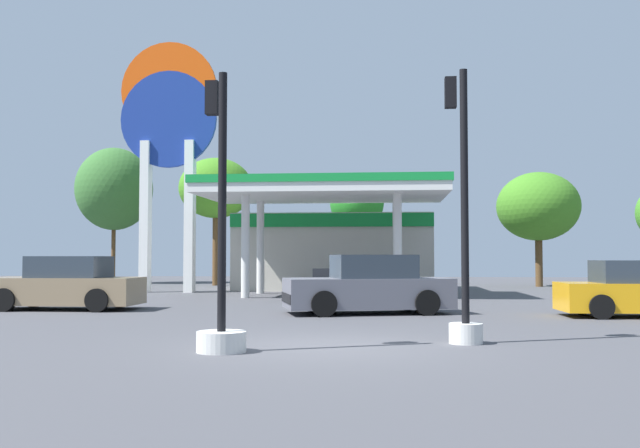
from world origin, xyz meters
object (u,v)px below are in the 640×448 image
(car_2, at_px, (640,291))
(tree_1, at_px, (216,189))
(traffic_signal_1, at_px, (463,252))
(station_pole_sign, at_px, (169,134))
(tree_3, at_px, (538,207))
(car_1, at_px, (65,285))
(tree_0, at_px, (114,189))
(tree_2, at_px, (357,204))
(traffic_signal_0, at_px, (221,282))
(car_0, at_px, (368,287))

(car_2, distance_m, tree_1, 25.58)
(traffic_signal_1, bearing_deg, station_pole_sign, 121.89)
(car_2, height_order, tree_3, tree_3)
(car_1, height_order, tree_0, tree_0)
(car_2, xyz_separation_m, tree_2, (-8.26, 21.70, 3.96))
(car_1, height_order, traffic_signal_0, traffic_signal_0)
(station_pole_sign, bearing_deg, tree_2, 51.73)
(tree_1, bearing_deg, station_pole_sign, -91.92)
(station_pole_sign, distance_m, car_0, 15.75)
(car_2, height_order, traffic_signal_0, traffic_signal_0)
(station_pole_sign, distance_m, car_1, 12.25)
(tree_1, xyz_separation_m, tree_3, (17.46, 0.03, -1.12))
(traffic_signal_0, height_order, tree_3, tree_3)
(traffic_signal_1, bearing_deg, car_0, 105.77)
(car_0, height_order, tree_2, tree_2)
(tree_1, bearing_deg, car_1, -90.22)
(traffic_signal_0, bearing_deg, car_2, 39.92)
(car_0, relative_size, traffic_signal_0, 1.05)
(tree_0, xyz_separation_m, tree_2, (14.49, -0.09, -0.99))
(car_1, relative_size, car_2, 1.07)
(car_1, bearing_deg, station_pole_sign, 91.05)
(car_0, bearing_deg, tree_3, 65.78)
(traffic_signal_1, bearing_deg, car_2, 50.23)
(traffic_signal_0, bearing_deg, tree_3, 68.43)
(car_2, xyz_separation_m, tree_3, (1.47, 19.44, 3.58))
(car_0, bearing_deg, traffic_signal_0, -105.09)
(tree_1, height_order, tree_3, tree_1)
(car_2, distance_m, tree_0, 31.89)
(station_pole_sign, distance_m, traffic_signal_0, 21.39)
(car_2, bearing_deg, station_pole_sign, 144.56)
(car_2, relative_size, tree_2, 0.67)
(station_pole_sign, bearing_deg, traffic_signal_0, -70.18)
(car_2, relative_size, tree_1, 0.59)
(tree_1, relative_size, tree_3, 1.16)
(car_0, xyz_separation_m, tree_3, (8.54, 18.98, 3.51))
(tree_0, distance_m, tree_1, 7.17)
(traffic_signal_0, xyz_separation_m, traffic_signal_1, (4.10, 1.54, 0.50))
(tree_0, distance_m, tree_3, 24.38)
(car_1, relative_size, traffic_signal_1, 0.89)
(car_1, bearing_deg, traffic_signal_1, -33.93)
(tree_1, bearing_deg, tree_3, 0.11)
(station_pole_sign, relative_size, tree_0, 1.38)
(car_1, xyz_separation_m, tree_2, (7.80, 20.60, 3.91))
(station_pole_sign, xyz_separation_m, car_0, (9.19, -11.11, -6.34))
(car_1, bearing_deg, traffic_signal_0, -52.60)
(car_0, distance_m, tree_2, 21.63)
(station_pole_sign, xyz_separation_m, tree_2, (7.99, 10.13, -2.44))
(tree_2, bearing_deg, traffic_signal_0, -91.99)
(traffic_signal_0, bearing_deg, tree_1, 103.86)
(station_pole_sign, height_order, car_2, station_pole_sign)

